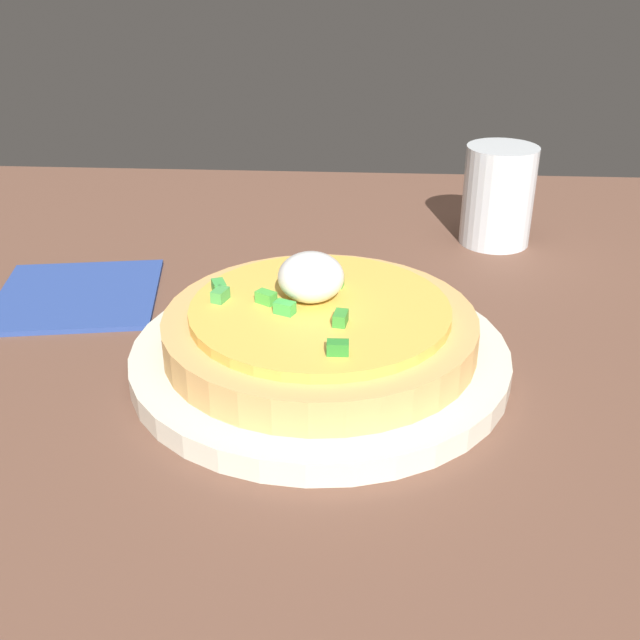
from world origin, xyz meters
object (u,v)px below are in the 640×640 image
object	(u,v)px
plate	(320,357)
cup_near	(498,198)
pizza	(319,325)
napkin	(78,295)

from	to	relation	value
plate	cup_near	size ratio (longest dim) A/B	2.78
cup_near	plate	bearing A→B (deg)	-121.92
pizza	napkin	xyz separation A→B (cm)	(-20.04, 9.55, -2.98)
pizza	napkin	world-z (taller)	pizza
cup_near	napkin	size ratio (longest dim) A/B	0.72
plate	napkin	distance (cm)	22.27
cup_near	napkin	distance (cm)	37.98
pizza	napkin	size ratio (longest dim) A/B	1.65
cup_near	napkin	xyz separation A→B (cm)	(-34.96, -14.27, -4.09)
pizza	cup_near	size ratio (longest dim) A/B	2.28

